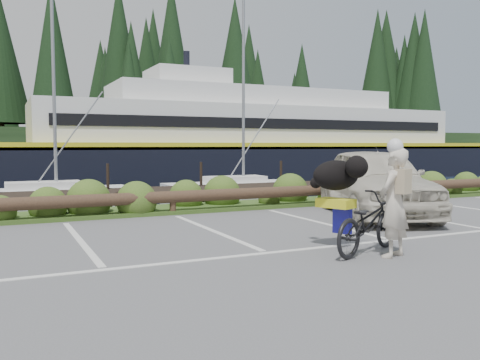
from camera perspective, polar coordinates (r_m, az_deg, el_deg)
name	(u,v)px	position (r m, az deg, el deg)	size (l,w,h in m)	color
ground	(256,249)	(8.66, 1.84, -7.71)	(72.00, 72.00, 0.00)	#555557
harbor_backdrop	(31,156)	(86.14, -22.44, 2.53)	(170.00, 160.00, 30.00)	#172437
vegetation_strip	(165,210)	(13.53, -8.45, -3.30)	(34.00, 1.60, 0.10)	#3D5B21
log_rail	(173,215)	(12.87, -7.55, -3.89)	(32.00, 0.30, 0.60)	#443021
bicycle	(368,223)	(8.49, 14.17, -4.69)	(0.65, 1.88, 0.99)	black
cyclist	(394,203)	(8.25, 16.90, -2.46)	(0.62, 0.41, 1.71)	beige
dog	(336,175)	(8.71, 10.75, 0.53)	(0.88, 0.43, 0.51)	black
parked_car	(375,181)	(12.96, 14.87, -0.13)	(2.02, 5.01, 1.71)	beige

